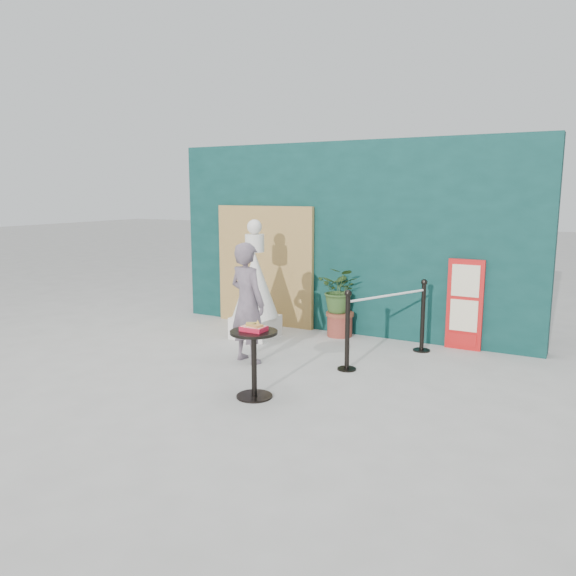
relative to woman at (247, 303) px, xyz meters
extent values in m
plane|color=#ADAAA5|center=(0.49, -0.98, -0.80)|extent=(60.00, 60.00, 0.00)
cube|color=#0A2E2C|center=(0.49, 2.17, 0.70)|extent=(6.00, 0.30, 3.00)
cube|color=tan|center=(-0.91, 1.96, 0.20)|extent=(1.80, 0.08, 2.00)
imported|color=slate|center=(0.00, 0.00, 0.00)|extent=(0.66, 0.53, 1.59)
cube|color=red|center=(2.39, 1.98, -0.15)|extent=(0.50, 0.06, 1.30)
cube|color=beige|center=(2.39, 1.95, 0.20)|extent=(0.38, 0.02, 0.45)
cube|color=beige|center=(2.39, 1.95, -0.30)|extent=(0.38, 0.02, 0.45)
cube|color=red|center=(2.39, 1.95, -0.65)|extent=(0.38, 0.02, 0.18)
cube|color=white|center=(-0.57, 1.11, -0.63)|extent=(0.61, 0.61, 0.33)
cone|color=white|center=(-0.57, 1.11, 0.04)|extent=(0.71, 0.71, 1.00)
cylinder|color=silver|center=(-0.57, 1.11, 0.67)|extent=(0.29, 0.29, 0.27)
sphere|color=silver|center=(-0.57, 1.11, 0.92)|extent=(0.22, 0.22, 0.22)
cylinder|color=black|center=(0.78, -1.08, -0.79)|extent=(0.40, 0.40, 0.02)
cylinder|color=black|center=(0.78, -1.08, -0.44)|extent=(0.06, 0.06, 0.72)
cylinder|color=black|center=(0.78, -1.08, -0.06)|extent=(0.52, 0.52, 0.03)
cube|color=red|center=(0.78, -1.08, -0.02)|extent=(0.26, 0.19, 0.05)
cube|color=#F44320|center=(0.78, -1.08, 0.01)|extent=(0.24, 0.17, 0.00)
cube|color=gold|center=(0.74, -1.07, 0.02)|extent=(0.15, 0.14, 0.02)
cube|color=#C48047|center=(0.83, -1.10, 0.02)|extent=(0.13, 0.13, 0.02)
cone|color=gold|center=(0.80, -1.03, 0.04)|extent=(0.06, 0.06, 0.06)
cylinder|color=brown|center=(0.54, 1.81, -0.63)|extent=(0.39, 0.39, 0.32)
cylinder|color=brown|center=(0.54, 1.81, -0.44)|extent=(0.43, 0.43, 0.05)
imported|color=#314F22|center=(0.54, 1.81, -0.06)|extent=(0.64, 0.56, 0.71)
cylinder|color=black|center=(1.30, 0.30, -0.79)|extent=(0.24, 0.24, 0.02)
cylinder|color=black|center=(1.30, 0.30, -0.32)|extent=(0.06, 0.06, 0.96)
sphere|color=black|center=(1.30, 0.30, 0.19)|extent=(0.09, 0.09, 0.09)
cylinder|color=black|center=(1.90, 1.60, -0.79)|extent=(0.24, 0.24, 0.02)
cylinder|color=black|center=(1.90, 1.60, -0.32)|extent=(0.06, 0.06, 0.96)
sphere|color=black|center=(1.90, 1.60, 0.19)|extent=(0.09, 0.09, 0.09)
cylinder|color=silver|center=(1.60, 0.95, 0.08)|extent=(0.63, 1.31, 0.03)
camera|label=1|loc=(3.94, -6.07, 1.44)|focal=35.00mm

